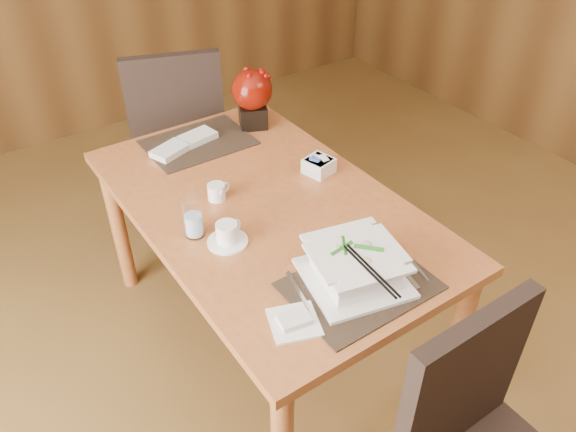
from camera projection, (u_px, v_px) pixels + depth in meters
dining_table at (266, 223)px, 2.18m from camera, size 0.90×1.50×0.75m
placemat_near at (360, 286)px, 1.76m from camera, size 0.45×0.33×0.01m
placemat_far at (198, 142)px, 2.48m from camera, size 0.45×0.33×0.01m
soup_setting at (355, 267)px, 1.75m from camera, size 0.36×0.36×0.12m
coffee_cup at (227, 235)px, 1.91m from camera, size 0.14×0.14×0.08m
water_glass at (193, 217)px, 1.92m from camera, size 0.07×0.07×0.16m
creamer_jug at (216, 192)px, 2.12m from camera, size 0.10×0.10×0.06m
sugar_caddy at (319, 166)px, 2.27m from camera, size 0.13×0.13×0.06m
berry_decor at (252, 95)px, 2.52m from camera, size 0.18×0.18×0.27m
napkins_far at (186, 143)px, 2.45m from camera, size 0.33×0.18×0.03m
bread_plate at (294, 322)px, 1.64m from camera, size 0.18×0.18×0.01m
far_chair at (177, 130)px, 2.92m from camera, size 0.61×0.62×1.04m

